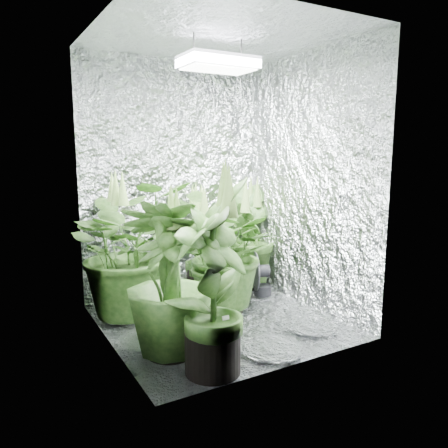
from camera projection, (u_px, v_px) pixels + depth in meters
name	position (u px, v px, depth m)	size (l,w,h in m)	color
ground	(219.00, 321.00, 3.23)	(1.60, 1.60, 0.00)	silver
walls	(218.00, 186.00, 3.06)	(1.62, 1.62, 2.00)	silver
ceiling	(218.00, 36.00, 2.90)	(1.60, 1.60, 0.01)	silver
grow_lamp	(218.00, 63.00, 2.92)	(0.50, 0.30, 0.22)	gray
plant_a	(128.00, 249.00, 3.24)	(1.07, 1.07, 1.10)	black
plant_b	(201.00, 244.00, 3.79)	(0.65, 0.65, 0.98)	black
plant_c	(248.00, 238.00, 3.99)	(0.63, 0.63, 1.01)	black
plant_d	(169.00, 280.00, 2.63)	(0.73, 0.73, 1.05)	black
plant_e	(224.00, 254.00, 3.35)	(1.04, 1.04, 1.00)	black
plant_f	(212.00, 281.00, 2.40)	(0.75, 0.75, 1.18)	black
circulation_fan	(259.00, 277.00, 3.78)	(0.21, 0.32, 0.39)	black
plant_label	(226.00, 322.00, 2.44)	(0.04, 0.01, 0.07)	white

